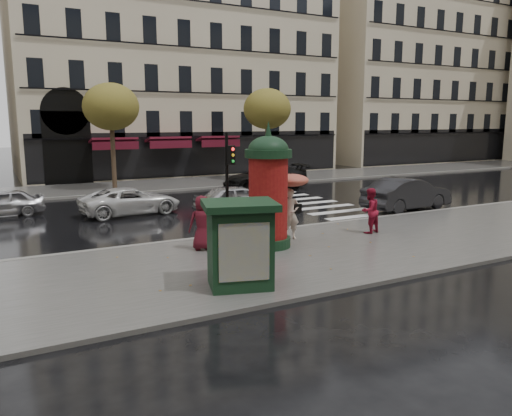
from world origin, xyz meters
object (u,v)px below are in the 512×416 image
newsstand (240,243)px  car_black (265,177)px  morris_column (268,188)px  car_darkgrey (407,194)px  woman_red (370,211)px  car_silver (237,199)px  car_far_silver (1,203)px  car_white (131,201)px  traffic_light (228,176)px  woman_umbrella (291,195)px  man_burgundy (202,223)px

newsstand → car_black: size_ratio=0.40×
morris_column → car_darkgrey: bearing=19.6°
woman_red → morris_column: (-4.42, 0.01, 1.16)m
car_silver → car_black: (5.34, 6.87, 0.10)m
car_black → car_far_silver: car_black is taller
car_silver → car_white: size_ratio=0.89×
morris_column → car_white: bearing=105.6°
car_far_silver → traffic_light: bearing=30.4°
woman_umbrella → newsstand: 5.52m
man_burgundy → newsstand: size_ratio=0.82×
car_black → car_far_silver: bearing=-77.8°
car_silver → car_darkgrey: (7.84, -2.91, 0.10)m
car_far_silver → man_burgundy: bearing=22.8°
woman_umbrella → car_silver: bearing=82.9°
car_darkgrey → woman_umbrella: bearing=103.2°
traffic_light → car_white: (-1.65, 7.30, -1.78)m
traffic_light → man_burgundy: bearing=-149.2°
newsstand → car_darkgrey: bearing=28.4°
car_black → car_far_silver: size_ratio=1.51×
car_black → car_far_silver: 15.33m
woman_umbrella → traffic_light: (-2.05, 0.86, 0.70)m
man_burgundy → traffic_light: 2.09m
woman_umbrella → woman_red: 3.31m
woman_red → man_burgundy: 6.58m
car_darkgrey → car_far_silver: 19.17m
woman_red → car_far_silver: (-12.26, 10.96, -0.35)m
woman_umbrella → morris_column: bearing=-155.2°
traffic_light → car_white: 7.69m
man_burgundy → traffic_light: size_ratio=0.48×
car_silver → woman_red: bearing=-160.2°
morris_column → traffic_light: morris_column is taller
woman_umbrella → woman_red: (3.17, -0.59, -0.75)m
woman_umbrella → car_darkgrey: (8.56, 2.91, -0.93)m
man_burgundy → car_white: size_ratio=0.39×
car_far_silver → newsstand: bearing=13.8°
woman_umbrella → traffic_light: bearing=157.2°
woman_umbrella → car_darkgrey: 9.09m
traffic_light → car_darkgrey: traffic_light is taller
morris_column → car_black: bearing=61.1°
woman_umbrella → car_white: 9.02m
newsstand → car_white: 12.01m
man_burgundy → car_silver: bearing=-115.4°
car_black → morris_column: bearing=-25.4°
newsstand → car_silver: bearing=64.3°
woman_red → car_black: (2.90, 13.29, -0.17)m
morris_column → woman_red: bearing=-0.1°
car_far_silver → car_silver: bearing=59.0°
woman_red → car_silver: bearing=-80.7°
traffic_light → car_black: size_ratio=0.68×
woman_umbrella → car_black: bearing=64.5°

